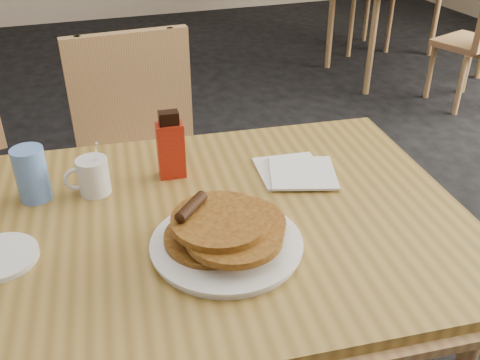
{
  "coord_description": "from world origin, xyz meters",
  "views": [
    {
      "loc": [
        -0.28,
        -0.89,
        1.44
      ],
      "look_at": [
        0.04,
        0.03,
        0.86
      ],
      "focal_mm": 40.0,
      "sensor_mm": 36.0,
      "label": 1
    }
  ],
  "objects_px": {
    "chair_main_far": "(141,147)",
    "pancake_plate": "(226,236)",
    "coffee_mug": "(92,176)",
    "blue_tumbler": "(32,174)",
    "main_table": "(188,235)",
    "syrup_bottle": "(171,147)"
  },
  "relations": [
    {
      "from": "coffee_mug",
      "to": "blue_tumbler",
      "type": "bearing_deg",
      "value": -177.55
    },
    {
      "from": "chair_main_far",
      "to": "coffee_mug",
      "type": "relative_size",
      "value": 6.78
    },
    {
      "from": "coffee_mug",
      "to": "pancake_plate",
      "type": "bearing_deg",
      "value": -42.37
    },
    {
      "from": "chair_main_far",
      "to": "syrup_bottle",
      "type": "xyz_separation_m",
      "value": [
        0.0,
        -0.54,
        0.26
      ]
    },
    {
      "from": "blue_tumbler",
      "to": "syrup_bottle",
      "type": "bearing_deg",
      "value": -0.46
    },
    {
      "from": "chair_main_far",
      "to": "pancake_plate",
      "type": "bearing_deg",
      "value": -90.09
    },
    {
      "from": "main_table",
      "to": "blue_tumbler",
      "type": "bearing_deg",
      "value": 146.54
    },
    {
      "from": "main_table",
      "to": "syrup_bottle",
      "type": "xyz_separation_m",
      "value": [
        0.02,
        0.2,
        0.12
      ]
    },
    {
      "from": "pancake_plate",
      "to": "coffee_mug",
      "type": "height_order",
      "value": "coffee_mug"
    },
    {
      "from": "main_table",
      "to": "coffee_mug",
      "type": "xyz_separation_m",
      "value": [
        -0.18,
        0.19,
        0.09
      ]
    },
    {
      "from": "syrup_bottle",
      "to": "pancake_plate",
      "type": "bearing_deg",
      "value": -78.98
    },
    {
      "from": "chair_main_far",
      "to": "blue_tumbler",
      "type": "distance_m",
      "value": 0.67
    },
    {
      "from": "coffee_mug",
      "to": "blue_tumbler",
      "type": "xyz_separation_m",
      "value": [
        -0.13,
        0.02,
        0.02
      ]
    },
    {
      "from": "blue_tumbler",
      "to": "main_table",
      "type": "bearing_deg",
      "value": -33.46
    },
    {
      "from": "coffee_mug",
      "to": "main_table",
      "type": "bearing_deg",
      "value": -35.24
    },
    {
      "from": "blue_tumbler",
      "to": "coffee_mug",
      "type": "bearing_deg",
      "value": -8.41
    },
    {
      "from": "chair_main_far",
      "to": "pancake_plate",
      "type": "relative_size",
      "value": 3.02
    },
    {
      "from": "coffee_mug",
      "to": "syrup_bottle",
      "type": "bearing_deg",
      "value": 15.83
    },
    {
      "from": "main_table",
      "to": "pancake_plate",
      "type": "relative_size",
      "value": 4.41
    },
    {
      "from": "chair_main_far",
      "to": "coffee_mug",
      "type": "distance_m",
      "value": 0.63
    },
    {
      "from": "chair_main_far",
      "to": "pancake_plate",
      "type": "xyz_separation_m",
      "value": [
        0.04,
        -0.87,
        0.21
      ]
    },
    {
      "from": "main_table",
      "to": "blue_tumbler",
      "type": "xyz_separation_m",
      "value": [
        -0.31,
        0.21,
        0.11
      ]
    }
  ]
}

